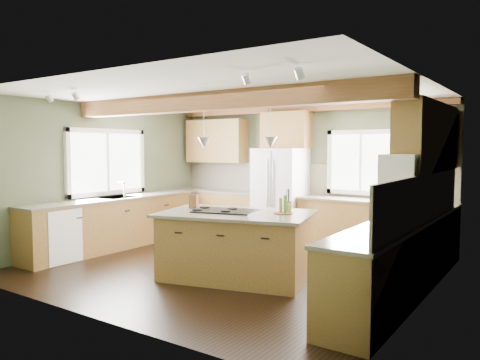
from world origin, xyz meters
The scene contains 37 objects.
floor centered at (0.00, 0.00, 0.00)m, with size 5.60×5.60×0.00m, color black.
ceiling centered at (0.00, 0.00, 2.60)m, with size 5.60×5.60×0.00m, color silver.
wall_back centered at (0.00, 2.50, 1.30)m, with size 5.60×5.60×0.00m, color #454E37.
wall_left centered at (-2.80, 0.00, 1.30)m, with size 5.00×5.00×0.00m, color #454E37.
wall_right centered at (2.80, 0.00, 1.30)m, with size 5.00×5.00×0.00m, color #454E37.
ceiling_beam centered at (0.00, -0.35, 2.47)m, with size 5.55×0.26×0.26m, color #522D17.
soffit_trim centered at (0.00, 2.40, 2.54)m, with size 5.55×0.20×0.10m, color #522D17.
backsplash_back centered at (0.00, 2.48, 1.21)m, with size 5.58×0.03×0.58m, color brown.
backsplash_right centered at (2.78, 0.05, 1.21)m, with size 0.03×3.70×0.58m, color brown.
base_cab_back_left centered at (-1.79, 2.20, 0.44)m, with size 2.02×0.60×0.88m, color brown.
counter_back_left centered at (-1.79, 2.20, 0.90)m, with size 2.06×0.64×0.04m, color #453D32.
base_cab_back_right centered at (1.49, 2.20, 0.44)m, with size 2.62×0.60×0.88m, color brown.
counter_back_right centered at (1.49, 2.20, 0.90)m, with size 2.66×0.64×0.04m, color #453D32.
base_cab_left centered at (-2.50, 0.05, 0.44)m, with size 0.60×3.70×0.88m, color brown.
counter_left centered at (-2.50, 0.05, 0.90)m, with size 0.64×3.74×0.04m, color #453D32.
base_cab_right centered at (2.50, 0.05, 0.44)m, with size 0.60×3.70×0.88m, color brown.
counter_right centered at (2.50, 0.05, 0.90)m, with size 0.64×3.74×0.04m, color #453D32.
upper_cab_back_left centered at (-1.99, 2.33, 1.95)m, with size 1.40×0.35×0.90m, color brown.
upper_cab_over_fridge centered at (-0.30, 2.33, 2.15)m, with size 0.96×0.35×0.70m, color brown.
upper_cab_right centered at (2.62, 0.90, 1.95)m, with size 0.35×2.20×0.90m, color brown.
upper_cab_back_corner centered at (2.30, 2.33, 1.95)m, with size 0.90×0.35×0.90m, color brown.
window_left centered at (-2.78, 0.05, 1.55)m, with size 0.04×1.60×1.05m, color white.
window_back centered at (1.15, 2.48, 1.55)m, with size 1.10×0.04×1.00m, color white.
sink centered at (-2.50, 0.05, 0.91)m, with size 0.50×0.65×0.03m, color #262628.
faucet centered at (-2.32, 0.05, 1.05)m, with size 0.02×0.02×0.28m, color #B2B2B7.
dishwasher centered at (-2.49, -1.25, 0.43)m, with size 0.60×0.60×0.84m, color white.
oven centered at (2.49, -1.25, 0.43)m, with size 0.60×0.72×0.84m, color white.
microwave centered at (2.58, -0.05, 1.55)m, with size 0.40×0.70×0.38m, color white.
pendant_left centered at (-0.07, -0.48, 1.88)m, with size 0.18×0.18×0.16m, color #B2B2B7.
pendant_right centered at (0.87, -0.23, 1.88)m, with size 0.18×0.18×0.16m, color #B2B2B7.
refrigerator centered at (-0.30, 2.12, 0.90)m, with size 0.90×0.74×1.80m, color white.
island centered at (0.40, -0.35, 0.44)m, with size 1.94×1.18×0.88m, color brown.
island_top centered at (0.40, -0.35, 0.90)m, with size 2.07×1.31×0.04m, color #453D32.
cooktop centered at (0.24, -0.39, 0.93)m, with size 0.84×0.56×0.02m, color black.
knife_block centered at (-0.34, -0.39, 1.02)m, with size 0.12×0.09×0.20m, color brown.
utensil_crock centered at (0.95, 0.11, 0.99)m, with size 0.11×0.11×0.15m, color #443A37.
bottle_tray centered at (1.01, -0.12, 1.04)m, with size 0.26×0.26×0.24m, color brown, non-canonical shape.
Camera 1 is at (4.08, -5.63, 1.82)m, focal length 35.00 mm.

